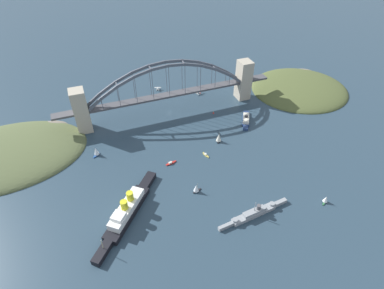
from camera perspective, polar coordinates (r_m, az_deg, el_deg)
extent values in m
plane|color=#283D4C|center=(391.05, -4.17, 5.95)|extent=(1400.00, 1400.00, 0.00)
cube|color=#ADA38E|center=(413.90, 9.48, 11.65)|extent=(15.84, 17.88, 51.43)
cube|color=#ADA38E|center=(366.75, -19.77, 5.83)|extent=(15.84, 17.88, 51.43)
cube|color=#47474C|center=(377.99, -4.35, 9.09)|extent=(187.85, 11.88, 2.40)
cube|color=#47474C|center=(423.92, 11.88, 11.90)|extent=(24.00, 11.88, 2.40)
cube|color=#47474C|center=(368.38, -22.76, 4.99)|extent=(24.00, 11.88, 2.40)
cube|color=#4C515B|center=(408.97, 7.49, 12.50)|extent=(21.48, 1.80, 17.01)
cube|color=#4C515B|center=(395.14, 5.04, 13.76)|extent=(21.17, 1.80, 14.00)
cube|color=#4C515B|center=(383.56, 2.39, 14.64)|extent=(20.79, 1.80, 10.98)
cube|color=#4C515B|center=(374.21, -0.45, 15.10)|extent=(20.34, 1.80, 7.92)
cube|color=#4C515B|center=(367.09, -3.41, 15.08)|extent=(19.84, 1.80, 4.79)
cube|color=#4C515B|center=(362.24, -6.45, 14.56)|extent=(19.84, 1.80, 4.79)
cube|color=#4C515B|center=(359.76, -9.48, 13.52)|extent=(20.34, 1.80, 7.92)
cube|color=#4C515B|center=(359.77, -12.46, 11.98)|extent=(20.79, 1.80, 10.98)
cube|color=#4C515B|center=(362.45, -15.30, 9.98)|extent=(21.17, 1.80, 14.00)
cube|color=#4C515B|center=(368.00, -17.96, 7.56)|extent=(21.48, 1.80, 17.01)
cube|color=#4C515B|center=(400.67, 8.19, 11.84)|extent=(21.48, 1.80, 17.01)
cube|color=#4C515B|center=(386.54, 5.73, 13.11)|extent=(21.17, 1.80, 14.00)
cube|color=#4C515B|center=(374.70, 3.04, 14.00)|extent=(20.79, 1.80, 10.98)
cube|color=#4C515B|center=(365.13, 0.17, 14.46)|extent=(20.34, 1.80, 7.92)
cube|color=#4C515B|center=(357.82, -2.85, 14.43)|extent=(19.84, 1.80, 4.79)
cube|color=#4C515B|center=(352.85, -5.95, 13.89)|extent=(19.84, 1.80, 4.79)
cube|color=#4C515B|center=(350.29, -9.06, 12.83)|extent=(20.34, 1.80, 7.92)
cube|color=#4C515B|center=(350.31, -12.11, 11.26)|extent=(20.79, 1.80, 10.98)
cube|color=#4C515B|center=(353.06, -15.03, 9.21)|extent=(21.17, 1.80, 14.00)
cube|color=#4C515B|center=(358.75, -17.75, 6.74)|extent=(21.48, 1.80, 17.01)
cube|color=#4C515B|center=(412.49, 8.98, 11.47)|extent=(1.40, 10.70, 1.40)
cube|color=#4C515B|center=(384.52, 4.08, 13.99)|extent=(1.40, 10.70, 1.40)
cube|color=#4C515B|center=(365.60, -1.63, 14.89)|extent=(1.40, 10.70, 1.40)
cube|color=#4C515B|center=(355.80, -7.75, 13.83)|extent=(1.40, 10.70, 1.40)
cube|color=#4C515B|center=(355.85, -13.76, 10.72)|extent=(1.40, 10.70, 1.40)
cube|color=#4C515B|center=(367.11, -19.13, 5.86)|extent=(1.40, 10.70, 1.40)
cylinder|color=#4C515B|center=(404.52, 6.23, 12.38)|extent=(0.56, 0.56, 13.23)
cylinder|color=#4C515B|center=(396.13, 6.92, 11.71)|extent=(0.56, 0.56, 13.23)
cylinder|color=#4C515B|center=(394.22, 3.67, 12.70)|extent=(0.56, 0.56, 24.45)
cylinder|color=#4C515B|center=(385.60, 4.32, 12.02)|extent=(0.56, 0.56, 24.45)
cylinder|color=#4C515B|center=(385.43, 0.96, 12.78)|extent=(0.56, 0.56, 32.47)
cylinder|color=#4C515B|center=(376.61, 1.58, 12.10)|extent=(0.56, 0.56, 32.47)
cylinder|color=#4C515B|center=(378.21, -1.86, 12.63)|extent=(0.56, 0.56, 37.28)
cylinder|color=#4C515B|center=(369.22, -1.29, 11.94)|extent=(0.56, 0.56, 37.28)
cylinder|color=#4C515B|center=(372.63, -4.76, 12.22)|extent=(0.56, 0.56, 38.88)
cylinder|color=#4C515B|center=(363.50, -4.25, 11.51)|extent=(0.56, 0.56, 38.88)
cylinder|color=#4C515B|center=(368.74, -7.72, 11.54)|extent=(0.56, 0.56, 37.28)
cylinder|color=#4C515B|center=(359.52, -7.27, 10.82)|extent=(0.56, 0.56, 37.28)
cylinder|color=#4C515B|center=(366.62, -10.68, 10.61)|extent=(0.56, 0.56, 32.47)
cylinder|color=#4C515B|center=(357.33, -10.30, 9.85)|extent=(0.56, 0.56, 32.47)
cylinder|color=#4C515B|center=(366.31, -13.61, 9.42)|extent=(0.56, 0.56, 24.45)
cylinder|color=#4C515B|center=(357.02, -13.30, 8.63)|extent=(0.56, 0.56, 24.45)
cylinder|color=#4C515B|center=(367.89, -16.48, 7.99)|extent=(0.56, 0.56, 13.23)
cylinder|color=#4C515B|center=(358.64, -16.24, 7.18)|extent=(0.56, 0.56, 13.23)
ellipsoid|color=#4C562D|center=(464.86, 19.11, 9.61)|extent=(133.21, 126.76, 17.79)
ellipsoid|color=#756B5B|center=(506.07, 19.53, 11.98)|extent=(46.62, 38.03, 9.78)
ellipsoid|color=#515B38|center=(378.70, -31.21, -1.83)|extent=(166.66, 118.58, 18.81)
ellipsoid|color=#756B5B|center=(397.53, -25.79, 2.27)|extent=(58.33, 35.57, 10.35)
cube|color=black|center=(275.32, -11.80, -12.22)|extent=(48.58, 54.11, 5.16)
cube|color=black|center=(257.45, -16.22, -18.61)|extent=(18.35, 19.86, 5.16)
cube|color=black|center=(297.49, -8.16, -6.64)|extent=(19.45, 20.79, 5.16)
cube|color=white|center=(270.95, -11.96, -11.46)|extent=(37.43, 41.42, 6.25)
cube|color=white|center=(261.15, -13.42, -12.74)|extent=(13.85, 13.86, 3.20)
cylinder|color=yellow|center=(264.32, -12.41, -10.82)|extent=(5.87, 5.87, 8.18)
cylinder|color=yellow|center=(269.70, -11.37, -9.30)|extent=(5.87, 5.87, 8.18)
cylinder|color=tan|center=(252.24, -16.23, -17.25)|extent=(0.50, 0.50, 10.00)
cube|color=gray|center=(275.00, 11.29, -12.46)|extent=(41.90, 10.58, 3.61)
cube|color=gray|center=(263.98, 6.26, -14.74)|extent=(14.04, 4.29, 3.61)
cube|color=gray|center=(288.27, 15.81, -10.28)|extent=(14.10, 4.88, 3.61)
cube|color=gray|center=(272.48, 11.38, -12.03)|extent=(21.14, 7.25, 2.93)
cylinder|color=gray|center=(264.86, 7.94, -13.64)|extent=(4.60, 4.60, 2.20)
cylinder|color=gray|center=(281.73, 14.54, -10.57)|extent=(4.60, 4.60, 2.20)
cylinder|color=gray|center=(267.54, 11.55, -11.16)|extent=(0.60, 0.60, 10.00)
cylinder|color=#4C4C51|center=(271.56, 12.19, -11.21)|extent=(3.61, 3.61, 4.40)
cube|color=navy|center=(378.51, 9.88, 4.42)|extent=(18.57, 23.89, 2.83)
cube|color=navy|center=(366.03, 9.82, 3.07)|extent=(8.79, 9.47, 2.83)
cube|color=navy|center=(391.18, 9.94, 5.68)|extent=(9.78, 10.05, 2.83)
cube|color=beige|center=(376.84, 9.93, 4.79)|extent=(16.55, 21.63, 3.11)
cylinder|color=black|center=(375.31, 9.98, 5.13)|extent=(3.28, 3.28, 2.40)
cylinder|color=#B7B7B2|center=(440.67, -6.49, 10.02)|extent=(2.80, 5.86, 0.90)
cylinder|color=#B7B7B2|center=(440.44, -6.13, 10.03)|extent=(2.80, 5.86, 0.90)
cylinder|color=navy|center=(440.16, -6.50, 10.14)|extent=(0.14, 0.14, 1.21)
cylinder|color=navy|center=(439.93, -6.13, 10.15)|extent=(0.14, 0.14, 1.21)
ellipsoid|color=silver|center=(439.42, -6.33, 10.29)|extent=(3.58, 6.97, 1.37)
cylinder|color=navy|center=(442.13, -6.31, 10.48)|extent=(1.50, 1.19, 1.30)
cube|color=silver|center=(439.89, -6.33, 10.41)|extent=(9.09, 4.60, 0.20)
cube|color=silver|center=(436.70, -6.36, 10.11)|extent=(3.60, 2.18, 0.12)
cube|color=navy|center=(436.08, -6.37, 10.26)|extent=(0.48, 1.08, 1.50)
cylinder|color=#B7B7B2|center=(429.85, 1.43, 9.46)|extent=(2.24, 5.31, 0.90)
cylinder|color=#B7B7B2|center=(427.96, 1.04, 9.32)|extent=(2.24, 5.31, 0.90)
cylinder|color=maroon|center=(429.35, 1.43, 9.58)|extent=(0.14, 0.14, 1.12)
cylinder|color=maroon|center=(427.46, 1.04, 9.44)|extent=(0.14, 0.14, 1.12)
ellipsoid|color=silver|center=(427.83, 1.24, 9.64)|extent=(3.17, 7.89, 1.17)
cylinder|color=maroon|center=(425.41, 1.53, 9.45)|extent=(1.28, 1.06, 1.11)
cube|color=silver|center=(426.91, 1.32, 9.65)|extent=(11.36, 4.59, 0.20)
cube|color=silver|center=(430.16, 0.96, 9.84)|extent=(4.43, 2.18, 0.12)
cube|color=maroon|center=(429.56, 0.96, 9.98)|extent=(0.40, 1.09, 1.50)
cube|color=black|center=(288.83, 0.94, -8.52)|extent=(5.84, 3.87, 0.94)
cube|color=black|center=(290.41, 1.49, -8.18)|extent=(2.03, 1.55, 0.94)
cube|color=black|center=(287.28, 0.39, -8.85)|extent=(2.10, 1.74, 0.94)
cylinder|color=tan|center=(285.25, 1.02, -7.78)|extent=(0.16, 0.16, 9.30)
cone|color=white|center=(284.90, 0.78, -7.99)|extent=(6.24, 6.24, 7.44)
cube|color=#B2231E|center=(315.87, -3.88, -3.44)|extent=(7.46, 4.30, 1.04)
cube|color=#B2231E|center=(317.54, -3.15, -3.12)|extent=(2.62, 2.03, 1.04)
cube|color=#B2231E|center=(314.25, -4.61, -3.76)|extent=(2.69, 2.33, 1.04)
cube|color=beige|center=(314.80, -4.02, -3.35)|extent=(3.92, 2.97, 1.20)
cube|color=#2D6B3D|center=(303.57, 23.20, -9.79)|extent=(5.09, 4.14, 0.73)
cube|color=#2D6B3D|center=(301.30, 23.00, -10.18)|extent=(1.81, 1.56, 0.73)
cube|color=#2D6B3D|center=(305.87, 23.39, -9.41)|extent=(1.90, 1.70, 0.73)
cylinder|color=tan|center=(300.43, 23.37, -9.33)|extent=(0.16, 0.16, 7.38)
cone|color=white|center=(301.70, 23.43, -9.21)|extent=(6.13, 6.13, 5.90)
cube|color=#234C8C|center=(339.26, -17.21, -1.91)|extent=(6.04, 5.77, 0.98)
cube|color=#234C8C|center=(337.42, -17.62, -2.28)|extent=(2.23, 2.16, 0.98)
cube|color=#234C8C|center=(341.14, -16.80, -1.55)|extent=(2.39, 2.35, 0.98)
cylinder|color=tan|center=(335.52, -17.44, -1.24)|extent=(0.16, 0.16, 10.24)
cone|color=white|center=(336.66, -17.24, -1.14)|extent=(7.28, 7.28, 8.19)
cube|color=gold|center=(324.60, 2.57, -1.97)|extent=(3.73, 6.12, 1.01)
cube|color=gold|center=(322.38, 2.98, -2.33)|extent=(1.75, 2.17, 1.01)
cube|color=gold|center=(326.85, 2.17, -1.61)|extent=(2.01, 2.23, 1.01)
cube|color=beige|center=(324.38, 2.50, -1.77)|extent=(2.57, 3.24, 0.92)
cube|color=black|center=(344.49, 4.94, 0.74)|extent=(5.71, 6.65, 0.90)
cube|color=black|center=(347.69, 5.05, 1.15)|extent=(2.17, 2.40, 0.90)
cube|color=black|center=(341.30, 4.84, 0.32)|extent=(2.38, 2.53, 0.90)
cylinder|color=tan|center=(341.19, 5.01, 1.58)|extent=(0.16, 0.16, 11.11)
cone|color=silver|center=(340.12, 4.96, 1.32)|extent=(7.83, 7.83, 8.88)
cone|color=red|center=(388.34, 3.98, 5.90)|extent=(2.20, 2.20, 2.20)
sphere|color=#F2E566|center=(387.57, 3.99, 6.07)|extent=(0.50, 0.50, 0.50)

